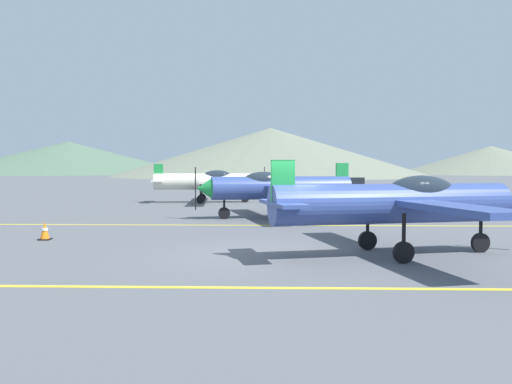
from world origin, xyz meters
name	(u,v)px	position (x,y,z in m)	size (l,w,h in m)	color
ground_plane	(273,255)	(0.00, 0.00, 0.00)	(400.00, 400.00, 0.00)	#54565B
apron_line_near	(273,288)	(0.00, -3.75, 0.01)	(80.00, 0.16, 0.01)	yellow
apron_line_far	(272,225)	(0.00, 7.05, 0.01)	(80.00, 0.16, 0.01)	yellow
airplane_near	(401,202)	(3.39, 0.09, 1.42)	(7.40, 8.41, 2.53)	#33478C
airplane_mid	(276,187)	(0.15, 10.17, 1.42)	(7.40, 8.40, 2.53)	#33478C
airplane_far	(208,181)	(-4.17, 20.27, 1.42)	(7.36, 8.46, 2.53)	silver
car_sedan	(342,189)	(4.86, 22.40, 0.84)	(4.57, 2.65, 1.62)	black
traffic_cone_front	(45,231)	(-7.34, 2.72, 0.29)	(0.36, 0.36, 0.59)	black
hill_left	(69,158)	(-67.39, 157.88, 5.30)	(82.72, 82.72, 10.59)	#4C6651
hill_centerleft	(270,152)	(-0.35, 113.85, 5.89)	(76.55, 76.55, 11.79)	slate
hill_centerright	(490,160)	(66.92, 148.12, 4.34)	(56.54, 56.54, 8.68)	slate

